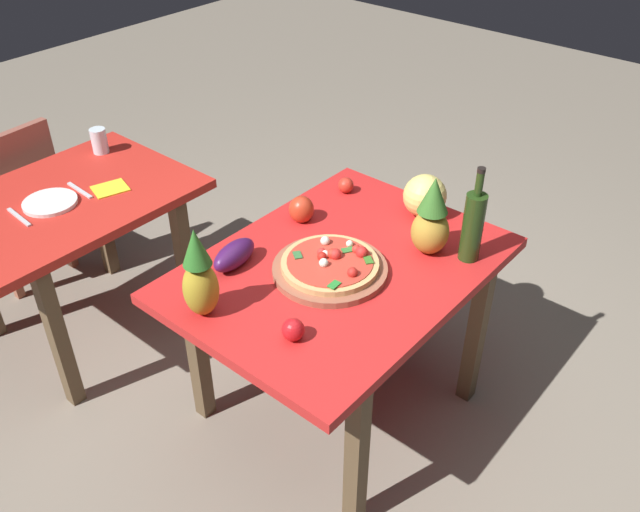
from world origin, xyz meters
TOP-DOWN VIEW (x-y plane):
  - ground_plane at (0.00, 0.00)m, footprint 10.00×10.00m
  - display_table at (0.00, 0.00)m, footprint 1.19×0.88m
  - background_table at (-0.38, 1.19)m, footprint 1.03×0.75m
  - dining_chair at (-0.33, 1.79)m, footprint 0.43×0.43m
  - pizza_board at (-0.06, -0.00)m, footprint 0.41×0.41m
  - pizza at (-0.05, -0.00)m, footprint 0.35×0.35m
  - wine_bottle at (0.34, -0.33)m, footprint 0.08×0.08m
  - pineapple_left at (-0.50, 0.18)m, footprint 0.12×0.12m
  - pineapple_right at (0.28, -0.19)m, footprint 0.14×0.14m
  - melon at (0.48, -0.04)m, footprint 0.17×0.17m
  - bell_pepper at (0.13, 0.31)m, footprint 0.10×0.10m
  - eggplant at (-0.25, 0.29)m, footprint 0.21×0.11m
  - tomato_by_bottle at (0.42, 0.31)m, footprint 0.07×0.07m
  - tomato_near_board at (-0.40, -0.13)m, footprint 0.07×0.07m
  - drinking_glass_water at (-0.03, 1.42)m, footprint 0.07×0.07m
  - dinner_plate at (-0.44, 1.18)m, footprint 0.22×0.22m
  - fork_utensil at (-0.58, 1.18)m, footprint 0.03×0.18m
  - knife_utensil at (-0.30, 1.18)m, footprint 0.03×0.18m
  - napkin_folded at (-0.21, 1.09)m, footprint 0.17×0.16m

SIDE VIEW (x-z plane):
  - ground_plane at x=0.00m, z-range 0.00..0.00m
  - dining_chair at x=-0.33m, z-range 0.06..0.91m
  - background_table at x=-0.38m, z-range 0.26..0.98m
  - display_table at x=0.00m, z-range 0.27..1.00m
  - napkin_folded at x=-0.21m, z-range 0.73..0.73m
  - fork_utensil at x=-0.58m, z-range 0.73..0.74m
  - knife_utensil at x=-0.30m, z-range 0.73..0.74m
  - dinner_plate at x=-0.44m, z-range 0.73..0.74m
  - pizza_board at x=-0.06m, z-range 0.73..0.75m
  - tomato_by_bottle at x=0.42m, z-range 0.73..0.79m
  - tomato_near_board at x=-0.40m, z-range 0.73..0.80m
  - pizza at x=-0.05m, z-range 0.74..0.80m
  - eggplant at x=-0.25m, z-range 0.73..0.82m
  - bell_pepper at x=0.13m, z-range 0.72..0.83m
  - drinking_glass_water at x=-0.03m, z-range 0.73..0.84m
  - melon at x=0.48m, z-range 0.73..0.90m
  - pineapple_right at x=0.28m, z-range 0.71..1.02m
  - wine_bottle at x=0.34m, z-range 0.68..1.05m
  - pineapple_left at x=-0.50m, z-range 0.71..1.04m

